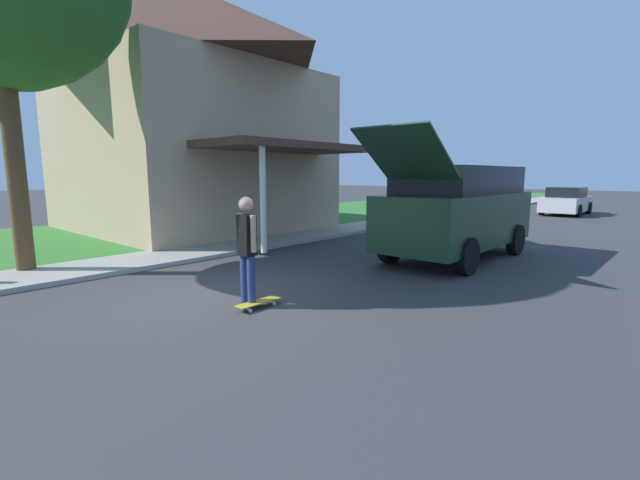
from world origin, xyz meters
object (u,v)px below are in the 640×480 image
object	(u,v)px
skateboarder	(247,246)
skateboard	(258,303)
suv_parked	(458,209)
car_down_street	(566,201)

from	to	relation	value
skateboarder	skateboard	size ratio (longest dim) A/B	2.23
suv_parked	skateboarder	xyz separation A→B (m)	(-0.73, -5.97, -0.26)
car_down_street	skateboard	distance (m)	20.93
suv_parked	skateboarder	distance (m)	6.02
suv_parked	skateboarder	world-z (taller)	suv_parked
suv_parked	car_down_street	xyz separation A→B (m)	(-0.83, 15.03, -0.55)
car_down_street	skateboard	xyz separation A→B (m)	(0.25, -20.92, -0.60)
skateboard	suv_parked	bearing A→B (deg)	84.31
suv_parked	skateboard	distance (m)	6.03
suv_parked	car_down_street	bearing A→B (deg)	93.18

